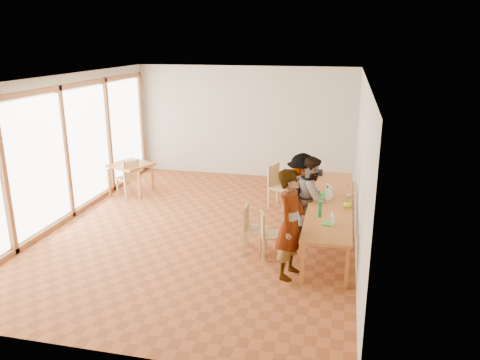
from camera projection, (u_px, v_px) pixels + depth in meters
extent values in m
plane|color=#9D4E26|center=(203.00, 228.00, 9.48)|extent=(8.00, 8.00, 0.00)
cube|color=beige|center=(245.00, 122.00, 12.78)|extent=(6.00, 0.10, 3.00)
cube|color=beige|center=(97.00, 241.00, 5.31)|extent=(6.00, 0.10, 3.00)
cube|color=beige|center=(361.00, 166.00, 8.41)|extent=(0.10, 8.00, 3.00)
cube|color=white|center=(65.00, 149.00, 9.67)|extent=(0.10, 8.00, 3.00)
cube|color=white|center=(200.00, 77.00, 8.60)|extent=(6.00, 8.00, 0.04)
cube|color=#B06127|center=(331.00, 202.00, 8.88)|extent=(0.80, 4.00, 0.05)
cube|color=#B06127|center=(302.00, 264.00, 7.25)|extent=(0.06, 0.06, 0.70)
cube|color=#B06127|center=(318.00, 188.00, 10.87)|extent=(0.06, 0.06, 0.70)
cube|color=#B06127|center=(347.00, 268.00, 7.11)|extent=(0.06, 0.06, 0.70)
cube|color=#B06127|center=(348.00, 190.00, 10.72)|extent=(0.06, 0.06, 0.70)
cube|color=#B06127|center=(130.00, 165.00, 11.45)|extent=(0.90, 0.90, 0.05)
cube|color=#B06127|center=(109.00, 183.00, 11.28)|extent=(0.05, 0.05, 0.70)
cube|color=#B06127|center=(124.00, 174.00, 12.01)|extent=(0.05, 0.05, 0.70)
cube|color=#B06127|center=(139.00, 185.00, 11.11)|extent=(0.05, 0.05, 0.70)
cube|color=#B06127|center=(152.00, 176.00, 11.84)|extent=(0.05, 0.05, 0.70)
cube|color=tan|center=(256.00, 229.00, 8.38)|extent=(0.42, 0.42, 0.04)
cube|color=tan|center=(246.00, 217.00, 8.35)|extent=(0.05, 0.41, 0.42)
cube|color=tan|center=(272.00, 235.00, 8.18)|extent=(0.51, 0.51, 0.04)
cube|color=tan|center=(262.00, 223.00, 8.09)|extent=(0.17, 0.38, 0.41)
cube|color=tan|center=(281.00, 187.00, 10.57)|extent=(0.59, 0.59, 0.04)
cube|color=tan|center=(273.00, 175.00, 10.61)|extent=(0.21, 0.44, 0.48)
cube|color=tan|center=(297.00, 191.00, 10.45)|extent=(0.54, 0.54, 0.04)
cube|color=tan|center=(289.00, 179.00, 10.47)|extent=(0.18, 0.41, 0.44)
cube|color=tan|center=(128.00, 178.00, 11.36)|extent=(0.59, 0.59, 0.04)
cube|color=tan|center=(131.00, 170.00, 11.16)|extent=(0.26, 0.38, 0.45)
imported|color=gray|center=(291.00, 224.00, 7.36)|extent=(0.57, 0.74, 1.80)
imported|color=gray|center=(312.00, 197.00, 8.92)|extent=(0.67, 0.82, 1.59)
imported|color=gray|center=(302.00, 194.00, 9.06)|extent=(0.67, 1.08, 1.61)
cube|color=green|center=(328.00, 223.00, 7.75)|extent=(0.18, 0.23, 0.02)
cube|color=white|center=(333.00, 219.00, 7.71)|extent=(0.08, 0.21, 0.18)
cube|color=green|center=(324.00, 198.00, 8.98)|extent=(0.27, 0.31, 0.03)
cube|color=white|center=(329.00, 194.00, 8.90)|extent=(0.16, 0.25, 0.22)
cube|color=green|center=(325.00, 194.00, 9.17)|extent=(0.27, 0.31, 0.03)
cube|color=white|center=(329.00, 190.00, 9.16)|extent=(0.17, 0.25, 0.21)
imported|color=#F8FD1C|center=(347.00, 205.00, 8.49)|extent=(0.18, 0.18, 0.11)
cylinder|color=#1C6D35|center=(320.00, 209.00, 8.02)|extent=(0.07, 0.07, 0.28)
cylinder|color=silver|center=(318.00, 192.00, 9.23)|extent=(0.07, 0.07, 0.09)
cylinder|color=white|center=(348.00, 196.00, 9.01)|extent=(0.08, 0.08, 0.06)
cube|color=#DB465F|center=(348.00, 185.00, 9.79)|extent=(0.05, 0.10, 0.01)
cube|color=black|center=(319.00, 173.00, 10.54)|extent=(0.16, 0.26, 0.09)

